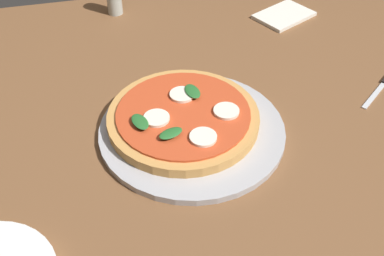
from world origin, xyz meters
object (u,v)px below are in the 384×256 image
(dining_table, at_px, (213,163))
(napkin, at_px, (284,15))
(pizza, at_px, (183,117))
(serving_tray, at_px, (192,130))

(dining_table, height_order, napkin, napkin)
(napkin, bearing_deg, dining_table, -128.65)
(pizza, bearing_deg, serving_tray, -56.28)
(serving_tray, height_order, napkin, serving_tray)
(dining_table, height_order, pizza, pizza)
(pizza, xyz_separation_m, napkin, (0.32, 0.32, -0.02))
(serving_tray, xyz_separation_m, napkin, (0.31, 0.34, -0.00))
(serving_tray, relative_size, napkin, 2.39)
(serving_tray, distance_m, pizza, 0.03)
(dining_table, relative_size, napkin, 8.64)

